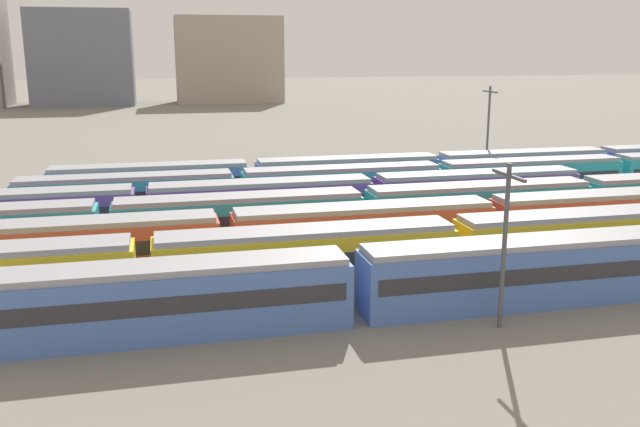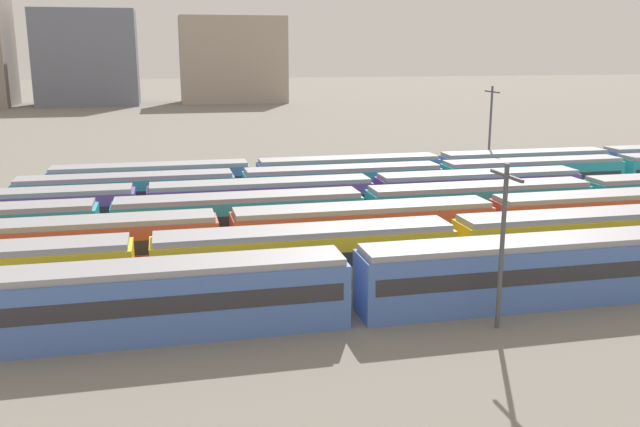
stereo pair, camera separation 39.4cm
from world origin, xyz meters
name	(u,v)px [view 2 (the right image)]	position (x,y,z in m)	size (l,w,h in m)	color
ground_plane	(153,250)	(0.00, 15.60, 0.00)	(600.00, 600.00, 0.00)	slate
train_track_1	(306,258)	(9.05, 5.20, 1.90)	(55.80, 3.06, 3.75)	yellow
train_track_2	(364,231)	(14.17, 10.40, 1.90)	(55.80, 3.06, 3.75)	#BC4C38
train_track_3	(364,213)	(15.74, 15.60, 1.90)	(74.70, 3.06, 3.75)	teal
train_track_4	(262,203)	(8.66, 20.80, 1.90)	(55.80, 3.06, 3.75)	#6B429E
train_track_5	(618,174)	(45.15, 26.00, 1.90)	(112.50, 3.06, 3.75)	teal
train_track_6	(439,172)	(28.22, 31.20, 1.90)	(74.70, 3.06, 3.75)	#4C70BC
catenary_pole_0	(503,238)	(17.48, -2.90, 4.82)	(0.24, 3.20, 8.58)	#4C4C51
catenary_pole_1	(490,129)	(35.19, 34.39, 5.68)	(0.24, 3.20, 10.26)	#4C4C51
distant_building_1	(88,58)	(-16.85, 156.13, 11.88)	(24.76, 18.47, 23.77)	slate
distant_building_2	(233,60)	(20.27, 156.13, 11.24)	(27.69, 14.64, 22.47)	#A89989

